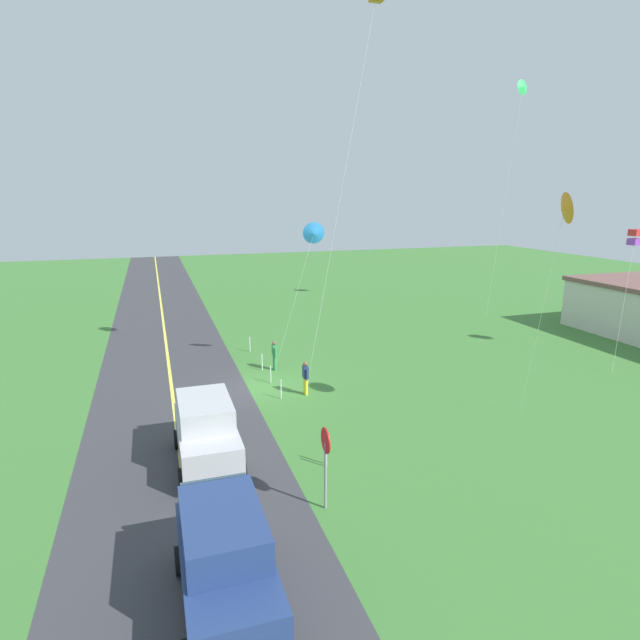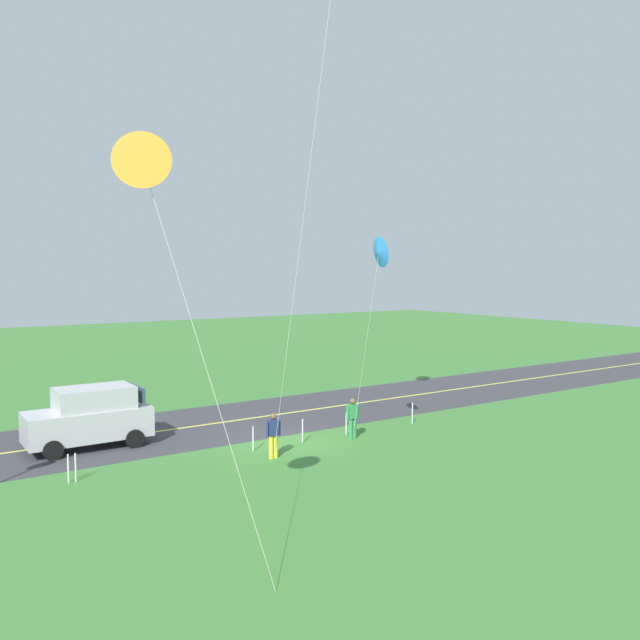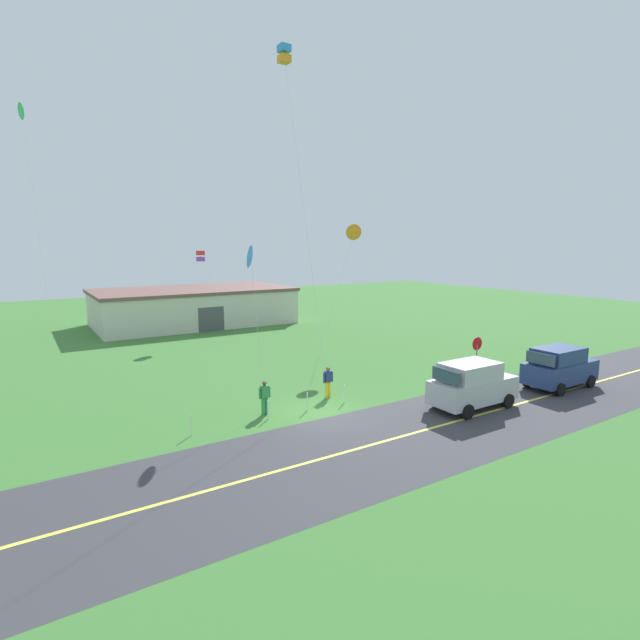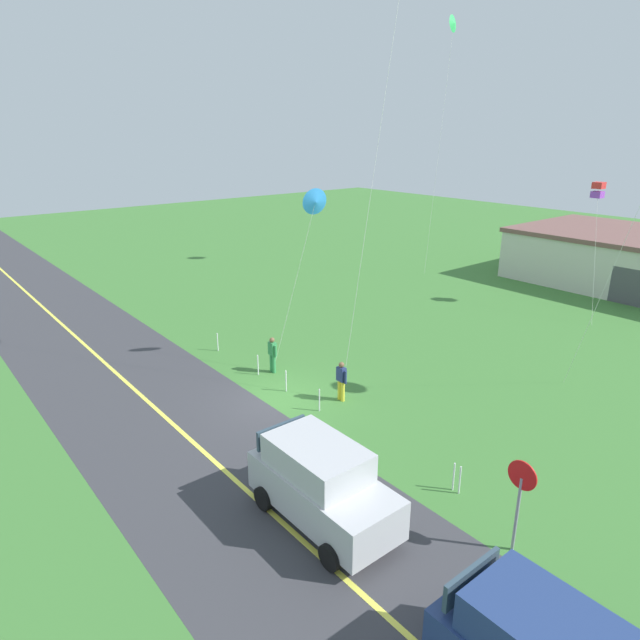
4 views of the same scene
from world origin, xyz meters
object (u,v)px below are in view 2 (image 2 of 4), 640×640
Objects in this scene: person_adult_companion at (273,434)px; kite_red_low at (379,253)px; person_adult_near at (353,417)px; kite_yellow_high at (142,163)px; car_suv_foreground at (90,417)px.

kite_red_low is (-3.44, 1.49, 6.29)m from person_adult_companion.
person_adult_near and person_adult_companion have the same top height.
kite_yellow_high is at bearing -172.88° from person_adult_near.
person_adult_companion is at bearing -133.30° from kite_yellow_high.
person_adult_near is (-8.78, 4.45, -0.29)m from car_suv_foreground.
person_adult_near is at bearing -143.70° from kite_yellow_high.
kite_red_low is (0.41, 2.06, 6.29)m from person_adult_near.
kite_red_low is 0.85× the size of kite_yellow_high.
person_adult_companion is at bearing 159.18° from person_adult_near.
person_adult_companion is 0.18× the size of kite_yellow_high.
car_suv_foreground is 7.04m from person_adult_companion.
person_adult_near is 15.44m from kite_yellow_high.
car_suv_foreground is at bearing 123.94° from person_adult_near.
car_suv_foreground is at bearing 41.78° from person_adult_companion.
person_adult_companion is 7.33m from kite_red_low.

